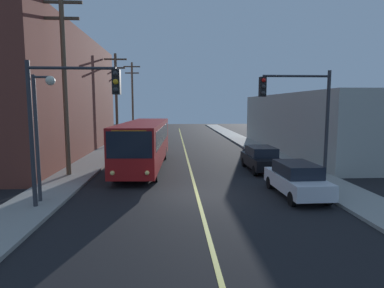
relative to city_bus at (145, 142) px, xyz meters
The scene contains 16 objects.
ground_plane 8.07m from the city_bus, 66.52° to the right, with size 120.00×120.00×0.00m, color black.
sidewalk_left 5.27m from the city_bus, 145.92° to the left, with size 2.50×90.00×0.15m, color gray.
sidewalk_right 10.89m from the city_bus, 15.01° to the left, with size 2.50×90.00×0.15m, color gray.
lane_stripe_center 8.59m from the city_bus, 68.07° to the left, with size 0.16×60.00×0.01m, color #D8CC4C.
building_left_brick 12.60m from the city_bus, 148.58° to the left, with size 10.00×23.62×10.39m.
building_right_warehouse 19.20m from the city_bus, 23.19° to the left, with size 12.00×23.25×5.38m.
city_bus is the anchor object (origin of this frame).
parked_car_white 11.00m from the city_bus, 43.95° to the right, with size 1.92×4.45×1.62m.
parked_car_black 8.04m from the city_bus, 10.94° to the right, with size 1.86×4.42×1.62m.
utility_pole_near 6.64m from the city_bus, 148.70° to the right, with size 2.40×0.28×10.70m.
utility_pole_mid 14.23m from the city_bus, 107.31° to the left, with size 2.40×0.28×9.66m.
utility_pole_far 25.88m from the city_bus, 98.65° to the left, with size 2.40×0.28×10.30m.
traffic_signal_left_corner 9.57m from the city_bus, 104.26° to the right, with size 3.75×0.48×6.00m.
traffic_signal_right_corner 10.69m from the city_bus, 34.75° to the right, with size 3.75×0.48×6.00m.
street_lamp_left 9.19m from the city_bus, 114.26° to the right, with size 0.98×0.40×5.50m.
fire_hydrant 10.79m from the city_bus, 21.31° to the right, with size 0.44×0.26×0.84m.
Camera 1 is at (-1.16, -15.26, 4.37)m, focal length 30.25 mm.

